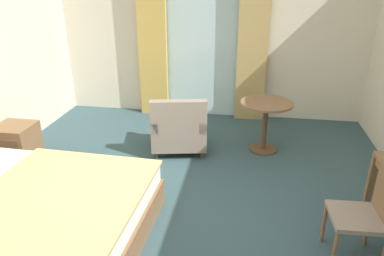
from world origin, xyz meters
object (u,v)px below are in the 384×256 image
nightstand (17,145)px  desk_chair (368,211)px  bed (17,213)px  armchair_by_window (179,129)px  round_cafe_table (266,115)px

nightstand → desk_chair: (3.92, -1.09, 0.22)m
bed → armchair_by_window: size_ratio=2.71×
armchair_by_window → desk_chair: bearing=-42.5°
bed → desk_chair: 3.08m
bed → round_cafe_table: size_ratio=3.25×
nightstand → round_cafe_table: bearing=16.3°
armchair_by_window → round_cafe_table: bearing=10.8°
bed → round_cafe_table: 3.20m
desk_chair → round_cafe_table: size_ratio=1.24×
desk_chair → round_cafe_table: (-0.78, 2.01, 0.04)m
armchair_by_window → round_cafe_table: size_ratio=1.20×
desk_chair → armchair_by_window: bearing=137.5°
bed → desk_chair: bed is taller
bed → armchair_by_window: (1.12, 2.01, 0.06)m
nightstand → armchair_by_window: armchair_by_window is taller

